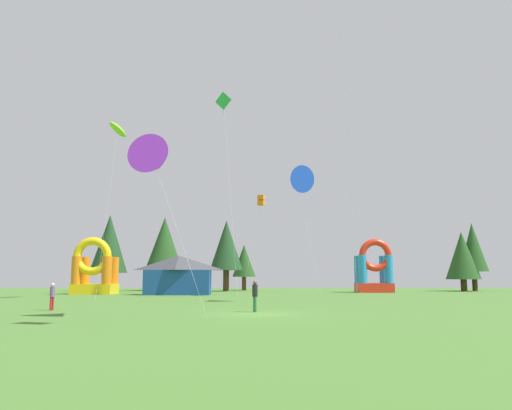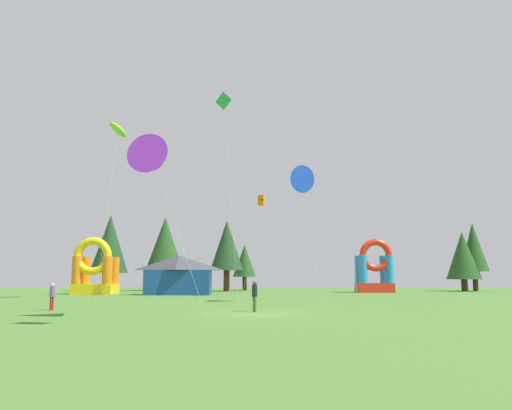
{
  "view_description": "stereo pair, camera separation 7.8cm",
  "coord_description": "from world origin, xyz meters",
  "px_view_note": "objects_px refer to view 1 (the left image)",
  "views": [
    {
      "loc": [
        -0.28,
        -27.51,
        2.0
      ],
      "look_at": [
        0.0,
        10.48,
        7.28
      ],
      "focal_mm": 35.82,
      "sensor_mm": 36.0,
      "label": 1
    },
    {
      "loc": [
        -0.2,
        -27.51,
        2.0
      ],
      "look_at": [
        0.0,
        10.48,
        7.28
      ],
      "focal_mm": 35.82,
      "sensor_mm": 36.0,
      "label": 2
    }
  ],
  "objects_px": {
    "inflatable_yellow_castle": "(374,272)",
    "kite_green_diamond": "(224,103)",
    "inflatable_blue_arch": "(94,273)",
    "kite_purple_delta": "(154,161)",
    "person_near_camera": "(255,293)",
    "kite_orange_box": "(261,201)",
    "kite_blue_delta": "(296,180)",
    "festival_tent": "(178,275)",
    "kite_lime_parafoil": "(118,130)",
    "person_left_edge": "(52,294)"
  },
  "relations": [
    {
      "from": "inflatable_blue_arch",
      "to": "festival_tent",
      "type": "xyz_separation_m",
      "value": [
        9.61,
        -1.98,
        -0.2
      ]
    },
    {
      "from": "person_left_edge",
      "to": "inflatable_blue_arch",
      "type": "height_order",
      "value": "inflatable_blue_arch"
    },
    {
      "from": "person_left_edge",
      "to": "festival_tent",
      "type": "xyz_separation_m",
      "value": [
        3.77,
        24.9,
        1.15
      ]
    },
    {
      "from": "festival_tent",
      "to": "person_left_edge",
      "type": "bearing_deg",
      "value": -98.62
    },
    {
      "from": "kite_blue_delta",
      "to": "kite_lime_parafoil",
      "type": "bearing_deg",
      "value": 159.66
    },
    {
      "from": "person_left_edge",
      "to": "festival_tent",
      "type": "distance_m",
      "value": 25.21
    },
    {
      "from": "person_left_edge",
      "to": "inflatable_blue_arch",
      "type": "distance_m",
      "value": 27.54
    },
    {
      "from": "kite_purple_delta",
      "to": "person_near_camera",
      "type": "bearing_deg",
      "value": 33.05
    },
    {
      "from": "kite_green_diamond",
      "to": "kite_blue_delta",
      "type": "bearing_deg",
      "value": -61.26
    },
    {
      "from": "kite_purple_delta",
      "to": "person_near_camera",
      "type": "xyz_separation_m",
      "value": [
        5.2,
        3.38,
        -6.8
      ]
    },
    {
      "from": "kite_orange_box",
      "to": "person_near_camera",
      "type": "height_order",
      "value": "kite_orange_box"
    },
    {
      "from": "inflatable_blue_arch",
      "to": "festival_tent",
      "type": "height_order",
      "value": "inflatable_blue_arch"
    },
    {
      "from": "kite_lime_parafoil",
      "to": "kite_green_diamond",
      "type": "bearing_deg",
      "value": 31.88
    },
    {
      "from": "kite_blue_delta",
      "to": "kite_purple_delta",
      "type": "bearing_deg",
      "value": -120.6
    },
    {
      "from": "kite_blue_delta",
      "to": "festival_tent",
      "type": "relative_size",
      "value": 1.57
    },
    {
      "from": "inflatable_blue_arch",
      "to": "festival_tent",
      "type": "relative_size",
      "value": 0.9
    },
    {
      "from": "kite_green_diamond",
      "to": "person_left_edge",
      "type": "bearing_deg",
      "value": -112.13
    },
    {
      "from": "kite_orange_box",
      "to": "kite_blue_delta",
      "type": "xyz_separation_m",
      "value": [
        2.61,
        -11.02,
        0.05
      ]
    },
    {
      "from": "person_near_camera",
      "to": "festival_tent",
      "type": "height_order",
      "value": "festival_tent"
    },
    {
      "from": "inflatable_blue_arch",
      "to": "inflatable_yellow_castle",
      "type": "height_order",
      "value": "inflatable_yellow_castle"
    },
    {
      "from": "kite_lime_parafoil",
      "to": "kite_orange_box",
      "type": "relative_size",
      "value": 1.61
    },
    {
      "from": "kite_green_diamond",
      "to": "inflatable_yellow_castle",
      "type": "relative_size",
      "value": 3.23
    },
    {
      "from": "kite_purple_delta",
      "to": "inflatable_blue_arch",
      "type": "xyz_separation_m",
      "value": [
        -12.52,
        31.67,
        -5.56
      ]
    },
    {
      "from": "kite_blue_delta",
      "to": "inflatable_yellow_castle",
      "type": "height_order",
      "value": "kite_blue_delta"
    },
    {
      "from": "kite_purple_delta",
      "to": "person_left_edge",
      "type": "relative_size",
      "value": 5.71
    },
    {
      "from": "kite_orange_box",
      "to": "festival_tent",
      "type": "height_order",
      "value": "kite_orange_box"
    },
    {
      "from": "inflatable_blue_arch",
      "to": "kite_purple_delta",
      "type": "bearing_deg",
      "value": -68.43
    },
    {
      "from": "festival_tent",
      "to": "kite_green_diamond",
      "type": "bearing_deg",
      "value": -34.36
    },
    {
      "from": "person_near_camera",
      "to": "kite_lime_parafoil",
      "type": "bearing_deg",
      "value": -172.37
    },
    {
      "from": "kite_blue_delta",
      "to": "inflatable_blue_arch",
      "type": "bearing_deg",
      "value": 140.75
    },
    {
      "from": "kite_blue_delta",
      "to": "festival_tent",
      "type": "distance_m",
      "value": 20.5
    },
    {
      "from": "kite_purple_delta",
      "to": "kite_orange_box",
      "type": "height_order",
      "value": "kite_orange_box"
    },
    {
      "from": "kite_lime_parafoil",
      "to": "person_left_edge",
      "type": "relative_size",
      "value": 10.2
    },
    {
      "from": "inflatable_blue_arch",
      "to": "inflatable_yellow_castle",
      "type": "xyz_separation_m",
      "value": [
        32.47,
        5.45,
        0.14
      ]
    },
    {
      "from": "person_left_edge",
      "to": "inflatable_blue_arch",
      "type": "bearing_deg",
      "value": 40.36
    },
    {
      "from": "person_left_edge",
      "to": "kite_green_diamond",
      "type": "bearing_deg",
      "value": 5.98
    },
    {
      "from": "kite_green_diamond",
      "to": "inflatable_blue_arch",
      "type": "distance_m",
      "value": 23.66
    },
    {
      "from": "kite_orange_box",
      "to": "festival_tent",
      "type": "relative_size",
      "value": 1.46
    },
    {
      "from": "kite_lime_parafoil",
      "to": "inflatable_yellow_castle",
      "type": "distance_m",
      "value": 34.64
    },
    {
      "from": "person_near_camera",
      "to": "kite_purple_delta",
      "type": "bearing_deg",
      "value": -85.93
    },
    {
      "from": "festival_tent",
      "to": "kite_orange_box",
      "type": "bearing_deg",
      "value": -25.43
    },
    {
      "from": "kite_blue_delta",
      "to": "inflatable_yellow_castle",
      "type": "distance_m",
      "value": 26.37
    },
    {
      "from": "inflatable_yellow_castle",
      "to": "kite_green_diamond",
      "type": "bearing_deg",
      "value": -148.8
    },
    {
      "from": "kite_orange_box",
      "to": "inflatable_yellow_castle",
      "type": "distance_m",
      "value": 19.56
    },
    {
      "from": "kite_lime_parafoil",
      "to": "inflatable_blue_arch",
      "type": "distance_m",
      "value": 18.06
    },
    {
      "from": "person_near_camera",
      "to": "kite_orange_box",
      "type": "bearing_deg",
      "value": 149.08
    },
    {
      "from": "kite_purple_delta",
      "to": "inflatable_yellow_castle",
      "type": "bearing_deg",
      "value": 61.75
    },
    {
      "from": "kite_lime_parafoil",
      "to": "inflatable_yellow_castle",
      "type": "xyz_separation_m",
      "value": [
        27.39,
        16.74,
        -13.01
      ]
    },
    {
      "from": "person_left_edge",
      "to": "inflatable_blue_arch",
      "type": "xyz_separation_m",
      "value": [
        -5.83,
        26.88,
        1.34
      ]
    },
    {
      "from": "kite_lime_parafoil",
      "to": "inflatable_blue_arch",
      "type": "relative_size",
      "value": 2.6
    }
  ]
}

